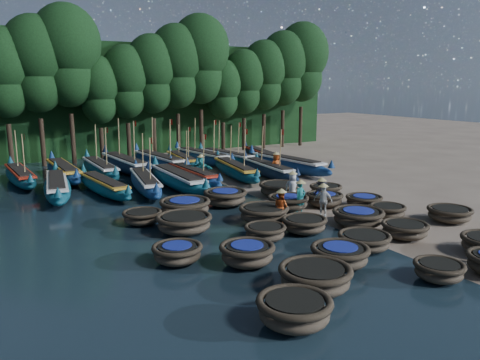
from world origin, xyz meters
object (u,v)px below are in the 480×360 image
coracle_23 (279,189)px  fisherman_6 (276,165)px  coracle_12 (304,224)px  long_boat_17 (260,154)px  long_boat_13 (159,161)px  fisherman_5 (201,168)px  long_boat_9 (20,176)px  long_boat_16 (227,157)px  long_boat_12 (125,164)px  coracle_5 (247,253)px  coracle_7 (364,241)px  coracle_13 (358,217)px  coracle_2 (439,270)px  coracle_1 (315,277)px  fisherman_0 (293,187)px  coracle_20 (142,217)px  long_boat_1 (57,187)px  coracle_8 (405,229)px  coracle_18 (325,199)px  fisherman_2 (281,206)px  long_boat_11 (100,168)px  long_boat_2 (104,186)px  long_boat_5 (193,175)px  coracle_16 (264,213)px  long_boat_7 (268,169)px  long_boat_8 (288,164)px  long_boat_6 (235,170)px  coracle_14 (388,211)px  coracle_6 (340,255)px  long_boat_14 (182,160)px  fisherman_3 (321,193)px  coracle_19 (364,201)px  coracle_10 (177,253)px  coracle_9 (450,214)px  coracle_21 (185,207)px  long_boat_10 (63,171)px  coracle_0 (294,310)px  coracle_22 (225,197)px  coracle_24 (326,190)px  coracle_11 (265,232)px

coracle_23 → fisherman_6: bearing=57.9°
coracle_12 → long_boat_17: bearing=63.2°
long_boat_13 → fisherman_5: bearing=-87.5°
long_boat_9 → long_boat_16: size_ratio=1.00×
long_boat_12 → coracle_5: bearing=-98.5°
coracle_7 → coracle_13: 3.18m
coracle_2 → long_boat_9: long_boat_9 is taller
coracle_1 → fisherman_0: bearing=57.5°
long_boat_17 → coracle_7: bearing=-102.2°
coracle_20 → long_boat_1: 8.23m
coracle_8 → long_boat_9: bearing=123.1°
coracle_18 → fisherman_2: 3.98m
long_boat_17 → coracle_2: bearing=-99.3°
long_boat_11 → long_boat_2: bearing=-101.9°
long_boat_5 → fisherman_5: (0.65, 0.09, 0.37)m
coracle_16 → long_boat_7: bearing=55.6°
coracle_12 → fisherman_0: (2.69, 4.56, 0.50)m
long_boat_8 → long_boat_6: bearing=172.7°
long_boat_13 → coracle_14: bearing=-80.3°
coracle_6 → long_boat_6: bearing=73.6°
coracle_12 → fisherman_2: (-0.02, 1.75, 0.44)m
coracle_2 → coracle_20: 12.86m
long_boat_14 → fisherman_3: bearing=-79.0°
coracle_19 → long_boat_8: long_boat_8 is taller
coracle_10 → long_boat_11: long_boat_11 is taller
coracle_9 → fisherman_0: 7.95m
coracle_14 → coracle_19: bearing=76.6°
long_boat_12 → fisherman_0: 14.49m
coracle_21 → long_boat_11: 12.35m
coracle_23 → long_boat_10: (-10.03, 11.36, 0.13)m
coracle_2 → coracle_23: size_ratio=0.64×
coracle_14 → coracle_21: (-8.36, 5.31, 0.10)m
coracle_7 → long_boat_11: 20.99m
coracle_19 → fisherman_5: fisherman_5 is taller
coracle_23 → long_boat_13: bearing=104.0°
coracle_23 → coracle_10: bearing=-143.8°
long_boat_10 → fisherman_2: size_ratio=4.92×
coracle_19 → long_boat_6: long_boat_6 is taller
coracle_0 → coracle_14: coracle_0 is taller
coracle_12 → coracle_13: size_ratio=0.88×
coracle_9 → long_boat_13: long_boat_13 is taller
coracle_22 → long_boat_1: long_boat_1 is taller
coracle_23 → coracle_14: bearing=-73.1°
coracle_18 → fisherman_6: (2.04, 7.57, 0.51)m
coracle_24 → long_boat_5: 9.01m
coracle_6 → coracle_9: coracle_6 is taller
coracle_0 → coracle_16: coracle_0 is taller
long_boat_6 → long_boat_16: long_boat_6 is taller
coracle_11 → fisherman_3: 6.20m
coracle_19 → long_boat_14: 16.69m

